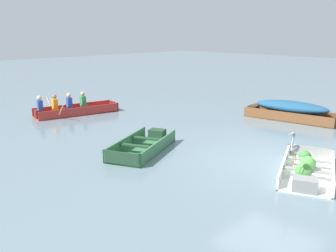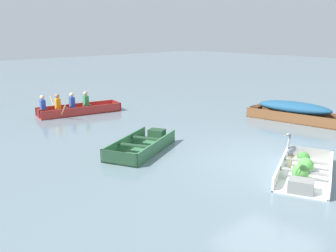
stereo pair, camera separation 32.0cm
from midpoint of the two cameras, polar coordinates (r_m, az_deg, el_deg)
ground_plane at (r=10.52m, az=16.49°, el=-5.17°), size 80.00×80.00×0.00m
dinghy_white_foreground at (r=9.64m, az=20.93°, el=-6.41°), size 2.86×2.07×0.43m
skiff_wooden_brown_near_moored at (r=15.29m, az=19.05°, el=2.37°), size 1.45×3.58×0.76m
skiff_green_mid_moored at (r=11.02m, az=-3.00°, el=-2.97°), size 2.85×2.07×0.37m
rowboat_red_with_crew at (r=16.11m, az=-13.68°, el=2.60°), size 3.54×2.16×0.92m
heron_on_dinghy at (r=8.70m, az=19.24°, el=-3.26°), size 0.46×0.17×0.84m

